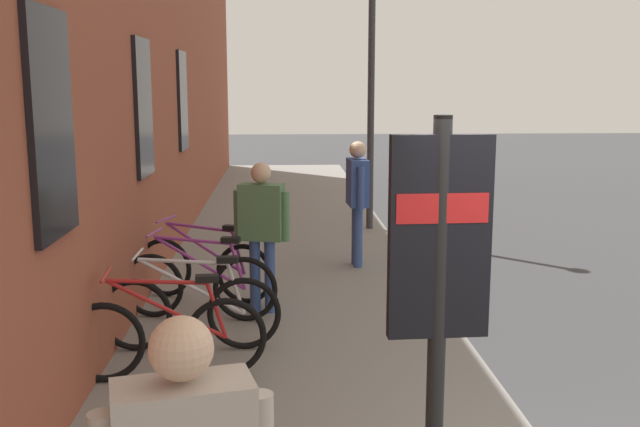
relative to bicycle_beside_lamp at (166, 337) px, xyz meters
name	(u,v)px	position (x,y,z in m)	size (l,w,h in m)	color
ground	(500,289)	(3.07, -3.89, -0.51)	(60.00, 60.00, 0.00)	#38383A
sidewalk_pavement	(290,253)	(5.07, -1.14, -0.45)	(24.00, 3.50, 0.12)	gray
station_facade	(160,28)	(6.06, 0.90, 3.04)	(22.00, 0.65, 7.11)	brown
bicycle_beside_lamp	(166,337)	(0.00, 0.00, 0.00)	(0.48, 1.77, 0.97)	black
bicycle_by_door	(191,311)	(0.72, -0.13, 0.00)	(0.48, 1.77, 0.97)	black
bicycle_mid_rack	(199,285)	(1.67, -0.10, 0.00)	(0.51, 1.75, 0.97)	black
bicycle_far_end	(204,268)	(2.39, -0.09, 0.00)	(0.72, 1.68, 0.97)	black
transit_info_sign	(439,265)	(-2.36, -1.85, 1.21)	(0.11, 0.55, 2.40)	black
pedestrian_crossing_street	(357,191)	(3.97, -2.08, 0.69)	(0.67, 0.28, 1.77)	#334C8C
pedestrian_by_facade	(262,222)	(1.90, -0.79, 0.65)	(0.36, 0.63, 1.70)	#334C8C
street_lamp	(372,43)	(6.67, -2.59, 2.86)	(0.28, 0.28, 5.52)	#333338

